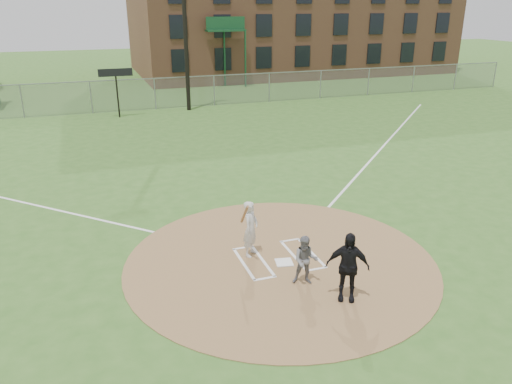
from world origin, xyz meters
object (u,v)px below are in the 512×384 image
object	(u,v)px
batter_at_plate	(251,229)
home_plate	(284,262)
catcher	(305,260)
umpire	(348,267)

from	to	relation	value
batter_at_plate	home_plate	bearing A→B (deg)	-46.95
home_plate	catcher	world-z (taller)	catcher
home_plate	catcher	xyz separation A→B (m)	(0.10, -1.12, 0.62)
batter_at_plate	umpire	bearing A→B (deg)	-63.40
home_plate	umpire	world-z (taller)	umpire
catcher	umpire	xyz separation A→B (m)	(0.62, -0.96, 0.22)
batter_at_plate	catcher	bearing A→B (deg)	-66.92
home_plate	catcher	size ratio (longest dim) A/B	0.35
catcher	home_plate	bearing A→B (deg)	118.51
umpire	batter_at_plate	distance (m)	3.16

